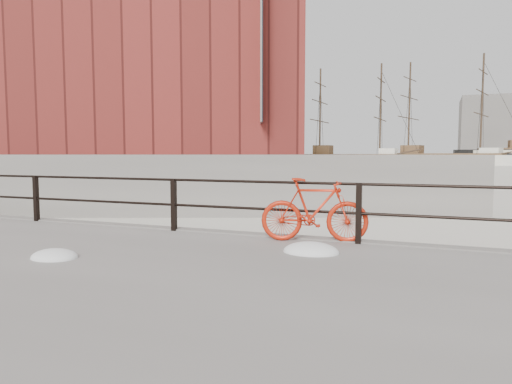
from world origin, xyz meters
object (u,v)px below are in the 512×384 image
Objects in this scene: bicycle at (314,210)px; workboat_near at (184,176)px; schooner_left at (349,165)px; schooner_mid at (442,164)px; workboat_far at (222,168)px.

workboat_near is (-17.95, 26.19, -0.89)m from bicycle.
bicycle is at bearing -76.18° from schooner_left.
bicycle is 0.08× the size of schooner_left.
schooner_mid is 43.78m from workboat_far.
schooner_mid is at bearing 25.09° from workboat_near.
schooner_mid is (2.99, 80.86, -0.89)m from bicycle.
schooner_mid is 58.54m from workboat_near.
schooner_left reaches higher than workboat_far.
schooner_mid is 2.39× the size of workboat_far.
workboat_far is (-24.02, 46.40, -0.89)m from bicycle.
schooner_mid is 2.23× the size of workboat_near.
schooner_mid is at bearing 40.90° from schooner_left.
workboat_near is at bearing -95.29° from schooner_mid.
workboat_far is at bearing -112.43° from schooner_mid.
bicycle is 0.07× the size of schooner_mid.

